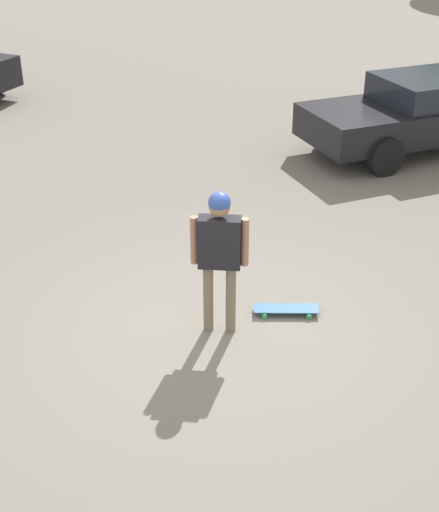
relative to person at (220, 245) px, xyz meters
The scene contains 4 objects.
ground_plane 1.10m from the person, ahead, with size 220.00×220.00×0.00m, color gray.
person is the anchor object (origin of this frame).
skateboard 1.35m from the person, 49.55° to the left, with size 0.79×0.52×0.08m.
car_parked_near 7.24m from the person, 83.23° to the left, with size 4.45×4.71×1.37m.
Camera 1 is at (2.96, -6.09, 4.65)m, focal length 50.00 mm.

